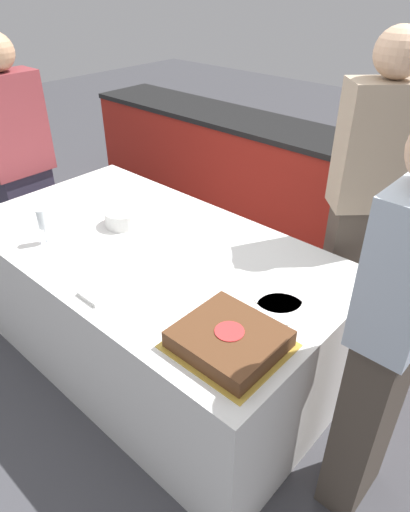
# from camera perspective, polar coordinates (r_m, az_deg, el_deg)

# --- Properties ---
(ground_plane) EXTENTS (14.00, 14.00, 0.00)m
(ground_plane) POSITION_cam_1_polar(r_m,az_deg,el_deg) (2.81, -5.93, -11.85)
(ground_plane) COLOR #424247
(back_counter) EXTENTS (4.40, 0.58, 0.92)m
(back_counter) POSITION_cam_1_polar(r_m,az_deg,el_deg) (3.62, 13.11, 7.41)
(back_counter) COLOR #A82319
(back_counter) RESTS_ON ground_plane
(dining_table) EXTENTS (2.04, 1.12, 0.75)m
(dining_table) POSITION_cam_1_polar(r_m,az_deg,el_deg) (2.56, -6.41, -5.84)
(dining_table) COLOR white
(dining_table) RESTS_ON ground_plane
(cake) EXTENTS (0.41, 0.38, 0.08)m
(cake) POSITION_cam_1_polar(r_m,az_deg,el_deg) (1.72, 3.04, -10.34)
(cake) COLOR gold
(cake) RESTS_ON dining_table
(plate_stack) EXTENTS (0.19, 0.19, 0.09)m
(plate_stack) POSITION_cam_1_polar(r_m,az_deg,el_deg) (2.53, -10.26, 4.73)
(plate_stack) COLOR white
(plate_stack) RESTS_ON dining_table
(wine_glass) EXTENTS (0.07, 0.07, 0.19)m
(wine_glass) POSITION_cam_1_polar(r_m,az_deg,el_deg) (2.42, -19.65, 4.18)
(wine_glass) COLOR white
(wine_glass) RESTS_ON dining_table
(side_plate_near_cake) EXTENTS (0.21, 0.21, 0.00)m
(side_plate_near_cake) POSITION_cam_1_polar(r_m,az_deg,el_deg) (1.93, 9.51, -6.50)
(side_plate_near_cake) COLOR white
(side_plate_near_cake) RESTS_ON dining_table
(side_plate_right_edge) EXTENTS (0.21, 0.21, 0.00)m
(side_plate_right_edge) POSITION_cam_1_polar(r_m,az_deg,el_deg) (1.99, 9.12, -5.22)
(side_plate_right_edge) COLOR white
(side_plate_right_edge) RESTS_ON dining_table
(utensil_pile) EXTENTS (0.13, 0.10, 0.02)m
(utensil_pile) POSITION_cam_1_polar(r_m,az_deg,el_deg) (2.02, -13.58, -4.72)
(utensil_pile) COLOR white
(utensil_pile) RESTS_ON dining_table
(person_cutting_cake) EXTENTS (0.40, 0.40, 1.76)m
(person_cutting_cake) POSITION_cam_1_polar(r_m,az_deg,el_deg) (2.43, 19.48, 5.49)
(person_cutting_cake) COLOR #4C4238
(person_cutting_cake) RESTS_ON ground_plane
(person_seated_left) EXTENTS (0.22, 0.40, 1.65)m
(person_seated_left) POSITION_cam_1_polar(r_m,az_deg,el_deg) (3.25, -22.04, 10.58)
(person_seated_left) COLOR #383347
(person_seated_left) RESTS_ON ground_plane
(person_seated_right) EXTENTS (0.21, 0.35, 1.65)m
(person_seated_right) POSITION_cam_1_polar(r_m,az_deg,el_deg) (1.71, 22.03, -10.11)
(person_seated_right) COLOR #4C4238
(person_seated_right) RESTS_ON ground_plane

